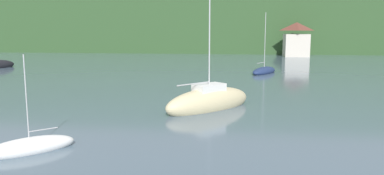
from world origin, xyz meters
The scene contains 5 objects.
wooded_hillside centered at (-0.44, 143.88, 8.12)m, with size 352.00×62.09×42.48m.
shore_building_west centered at (15.48, 103.26, 3.60)m, with size 5.34×6.17×7.39m.
sailboat_far_4 centered at (6.51, 69.37, 0.28)m, with size 4.41×6.19×8.37m.
sailboat_mid_5 centered at (-6.80, 34.65, 0.22)m, with size 3.97×3.90×4.95m.
sailboat_mid_9 centered at (0.97, 45.57, 0.56)m, with size 6.91×7.32×9.46m.
Camera 1 is at (3.09, 18.34, 5.82)m, focal length 35.22 mm.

